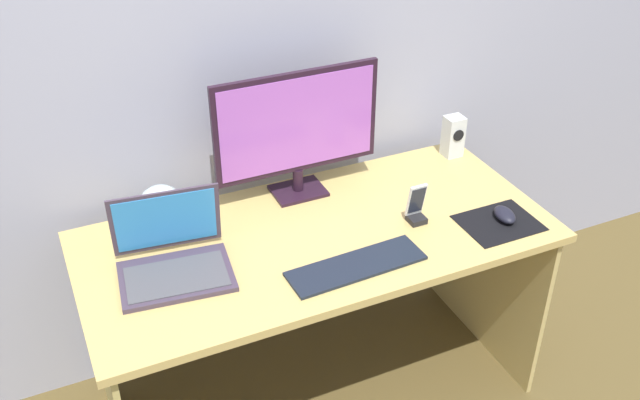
% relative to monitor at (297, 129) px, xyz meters
% --- Properties ---
extents(ground_plane, '(8.00, 8.00, 0.00)m').
position_rel_monitor_xyz_m(ground_plane, '(-0.04, -0.25, -0.97)').
color(ground_plane, brown).
extents(wall_back, '(6.00, 0.04, 2.50)m').
position_rel_monitor_xyz_m(wall_back, '(-0.04, 0.18, 0.28)').
color(wall_back, '#9A9DB2').
rests_on(wall_back, ground_plane).
extents(desk, '(1.51, 0.70, 0.72)m').
position_rel_monitor_xyz_m(desk, '(-0.04, -0.25, -0.39)').
color(desk, tan).
rests_on(desk, ground_plane).
extents(monitor, '(0.58, 0.14, 0.45)m').
position_rel_monitor_xyz_m(monitor, '(0.00, 0.00, 0.00)').
color(monitor, black).
rests_on(monitor, desk).
extents(speaker_right, '(0.07, 0.07, 0.16)m').
position_rel_monitor_xyz_m(speaker_right, '(0.63, 0.01, -0.17)').
color(speaker_right, silver).
rests_on(speaker_right, desk).
extents(laptop, '(0.36, 0.30, 0.23)m').
position_rel_monitor_xyz_m(laptop, '(-0.51, -0.25, -0.20)').
color(laptop, '#3F3343').
rests_on(laptop, desk).
extents(fishbowl, '(0.15, 0.15, 0.15)m').
position_rel_monitor_xyz_m(fishbowl, '(-0.48, -0.01, -0.18)').
color(fishbowl, silver).
rests_on(fishbowl, desk).
extents(keyboard_external, '(0.43, 0.15, 0.01)m').
position_rel_monitor_xyz_m(keyboard_external, '(-0.01, -0.46, -0.24)').
color(keyboard_external, black).
rests_on(keyboard_external, desk).
extents(mousepad, '(0.25, 0.20, 0.00)m').
position_rel_monitor_xyz_m(mousepad, '(0.52, -0.45, -0.25)').
color(mousepad, black).
rests_on(mousepad, desk).
extents(mouse, '(0.08, 0.11, 0.04)m').
position_rel_monitor_xyz_m(mouse, '(0.55, -0.44, -0.23)').
color(mouse, black).
rests_on(mouse, mousepad).
extents(phone_in_dock, '(0.06, 0.05, 0.14)m').
position_rel_monitor_xyz_m(phone_in_dock, '(0.28, -0.32, -0.20)').
color(phone_in_dock, black).
rests_on(phone_in_dock, desk).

